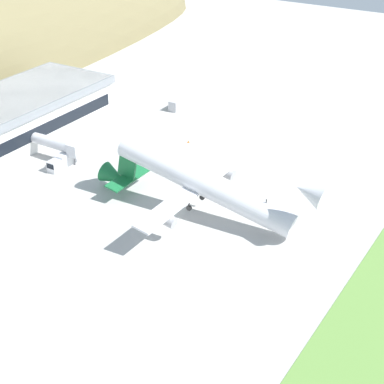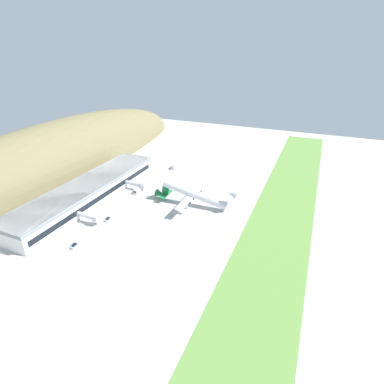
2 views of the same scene
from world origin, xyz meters
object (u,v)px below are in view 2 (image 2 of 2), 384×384
service_car_1 (108,219)px  fuel_truck (139,190)px  jetway_1 (137,184)px  box_truck (175,166)px  cargo_airplane (193,194)px  traffic_cone_1 (182,180)px  traffic_cone_0 (116,245)px  service_car_0 (74,246)px  terminal_building (88,191)px  jetway_0 (90,217)px

service_car_1 → fuel_truck: bearing=5.1°
jetway_1 → box_truck: bearing=-7.1°
cargo_airplane → traffic_cone_1: 35.41m
cargo_airplane → fuel_truck: cargo_airplane is taller
jetway_1 → service_car_1: (-37.28, -5.80, -3.39)m
fuel_truck → traffic_cone_0: 55.84m
service_car_0 → fuel_truck: (60.05, 3.64, 0.78)m
service_car_0 → fuel_truck: bearing=3.5°
box_truck → service_car_1: bearing=-179.7°
terminal_building → box_truck: bearing=-20.1°
traffic_cone_0 → terminal_building: bearing=53.4°
fuel_truck → traffic_cone_0: size_ratio=14.60×
service_car_0 → traffic_cone_1: size_ratio=6.72×
terminal_building → jetway_0: 27.40m
traffic_cone_0 → traffic_cone_1: bearing=2.5°
cargo_airplane → service_car_1: size_ratio=12.77×
traffic_cone_1 → terminal_building: bearing=140.6°
fuel_truck → traffic_cone_1: fuel_truck is taller
jetway_1 → traffic_cone_1: jetway_1 is taller
cargo_airplane → service_car_0: (-57.91, 33.78, -6.01)m
fuel_truck → service_car_0: bearing=-176.5°
jetway_0 → fuel_truck: jetway_0 is taller
box_truck → fuel_truck: bearing=176.6°
cargo_airplane → traffic_cone_1: bearing=35.5°
fuel_truck → traffic_cone_1: size_ratio=14.60×
jetway_1 → fuel_truck: jetway_1 is taller
jetway_1 → traffic_cone_1: 31.51m
service_car_0 → box_truck: bearing=0.5°
service_car_0 → jetway_1: bearing=5.8°
terminal_building → jetway_1: 29.50m
service_car_0 → box_truck: (105.13, 0.94, 0.68)m
service_car_1 → traffic_cone_1: (61.48, -14.03, -0.32)m
fuel_truck → jetway_1: bearing=52.8°
box_truck → traffic_cone_1: box_truck is taller
traffic_cone_1 → traffic_cone_0: bearing=-177.5°
service_car_0 → service_car_1: bearing=1.1°
jetway_0 → traffic_cone_0: (-10.85, -23.76, -3.71)m
jetway_0 → fuel_truck: size_ratio=1.54×
service_car_0 → box_truck: size_ratio=0.47×
cargo_airplane → traffic_cone_0: bearing=161.3°
jetway_0 → traffic_cone_1: (67.24, -20.35, -3.71)m
jetway_0 → service_car_0: bearing=-160.3°
service_car_1 → traffic_cone_0: (-16.61, -17.44, -0.32)m
jetway_0 → cargo_airplane: cargo_airplane is taller
traffic_cone_1 → fuel_truck: bearing=146.7°
box_truck → jetway_1: bearing=172.9°
service_car_1 → jetway_1: bearing=8.8°
jetway_1 → service_car_0: 62.46m
jetway_1 → fuel_truck: size_ratio=1.65×
jetway_0 → service_car_0: jetway_0 is taller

